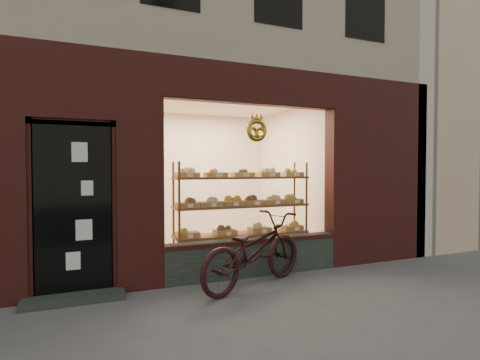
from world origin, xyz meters
name	(u,v)px	position (x,y,z in m)	size (l,w,h in m)	color
ground	(304,340)	(0.00, 0.00, 0.00)	(90.00, 90.00, 0.00)	#4A4A4A
neighbor_right	(468,79)	(9.60, 5.50, 4.50)	(12.00, 7.00, 9.00)	beige
display_shelf	(242,213)	(0.45, 2.55, 0.89)	(2.20, 0.45, 1.70)	brown
bicycle	(254,250)	(0.22, 1.61, 0.49)	(0.65, 1.88, 0.99)	black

